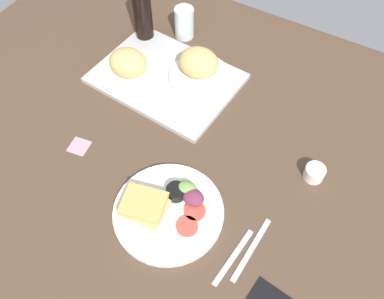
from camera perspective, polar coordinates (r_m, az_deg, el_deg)
ground_plane at (r=115.59cm, az=-1.61°, el=-2.20°), size 190.00×150.00×3.00cm
serving_tray at (r=134.43cm, az=-3.71°, el=10.10°), size 47.18×36.04×1.60cm
bread_plate_near at (r=132.71cm, az=-8.90°, el=11.58°), size 21.19×21.19×9.94cm
bread_plate_far at (r=130.59cm, az=1.02°, el=11.67°), size 20.06×20.06×10.26cm
plate_with_salad at (r=105.39cm, az=-3.57°, el=-8.33°), size 28.98×28.98×5.40cm
drinking_glass at (r=147.75cm, az=-1.12°, el=17.58°), size 6.82×6.82×11.18cm
soda_bottle at (r=144.16cm, az=-7.06°, el=18.81°), size 6.40×6.40×22.15cm
espresso_cup at (r=115.04cm, az=17.02°, el=-3.20°), size 5.60×5.60×4.00cm
fork at (r=102.12cm, az=5.89°, el=-14.96°), size 3.10×17.05×0.50cm
knife at (r=103.34cm, az=8.44°, el=-13.87°), size 2.36×19.05×0.50cm
sticky_note at (r=121.88cm, az=-15.76°, el=0.45°), size 6.42×6.42×0.12cm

